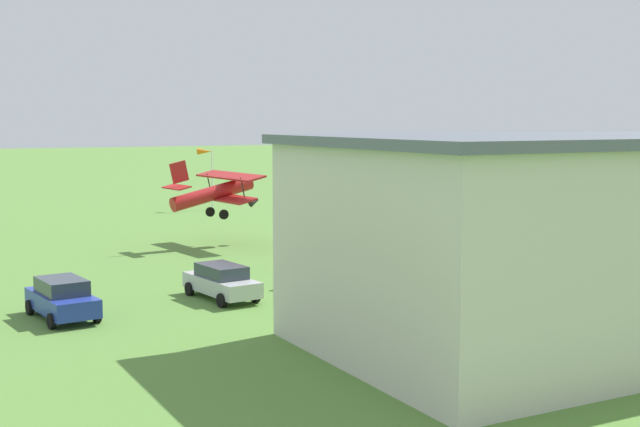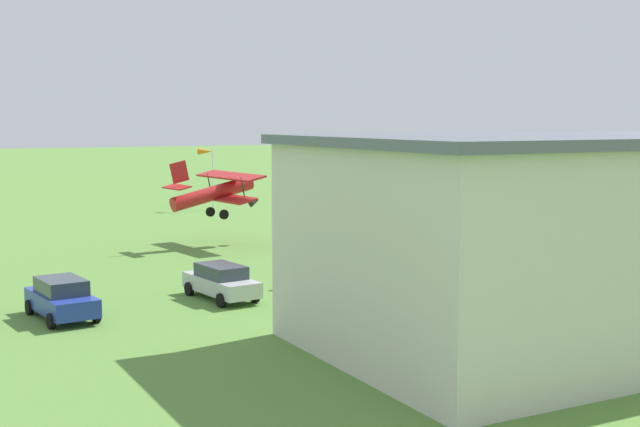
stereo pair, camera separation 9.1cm
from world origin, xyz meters
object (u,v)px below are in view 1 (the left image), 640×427
car_silver (222,281)px  car_blue (62,298)px  biplane (216,192)px  person_watching_takeoff (291,272)px  windsock (206,156)px  person_at_fence_line (339,249)px  person_beside_truck (335,255)px  person_near_hangar_door (379,249)px

car_silver → car_blue: size_ratio=1.04×
biplane → car_blue: biplane is taller
car_silver → car_blue: car_blue is taller
person_watching_takeoff → windsock: 38.02m
car_blue → person_at_fence_line: size_ratio=2.67×
person_beside_truck → person_at_fence_line: bearing=-127.9°
person_watching_takeoff → windsock: size_ratio=0.29×
person_at_fence_line → person_watching_takeoff: (5.28, 5.01, -0.07)m
person_at_fence_line → person_watching_takeoff: size_ratio=1.08×
car_silver → car_blue: bearing=6.1°
biplane → person_watching_takeoff: (1.34, 14.89, -2.81)m
car_blue → windsock: 43.41m
car_silver → person_at_fence_line: person_at_fence_line is taller
car_blue → car_silver: bearing=-173.9°
car_silver → person_near_hangar_door: 12.56m
person_watching_takeoff → windsock: windsock is taller
biplane → car_silver: size_ratio=1.52×
car_blue → person_near_hangar_door: (-18.78, -5.94, -0.04)m
person_beside_truck → windsock: (-3.62, -33.05, 4.23)m
biplane → person_at_fence_line: bearing=111.8°
biplane → windsock: 23.07m
person_beside_truck → person_near_hangar_door: 3.10m
person_beside_truck → person_at_fence_line: size_ratio=0.89×
person_watching_takeoff → car_silver: bearing=13.3°
car_blue → person_beside_truck: bearing=-160.4°
person_beside_truck → person_at_fence_line: person_at_fence_line is taller
car_blue → person_beside_truck: car_blue is taller
car_silver → person_near_hangar_door: size_ratio=2.89×
person_at_fence_line → biplane: bearing=-68.2°
car_blue → person_at_fence_line: (-16.59, -6.74, -0.00)m
person_beside_truck → person_watching_takeoff: person_watching_takeoff is taller
biplane → person_watching_takeoff: 15.21m
car_blue → person_at_fence_line: person_at_fence_line is taller
person_at_fence_line → person_near_hangar_door: bearing=160.0°
person_beside_truck → person_watching_takeoff: size_ratio=0.96×
person_beside_truck → person_watching_takeoff: 5.85m
biplane → person_at_fence_line: size_ratio=4.24×
car_blue → person_beside_truck: (-15.70, -5.60, -0.11)m
car_blue → person_beside_truck: 16.67m
windsock → car_silver: bearing=72.4°
car_silver → car_blue: (7.32, 0.78, 0.04)m
biplane → windsock: size_ratio=1.31×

